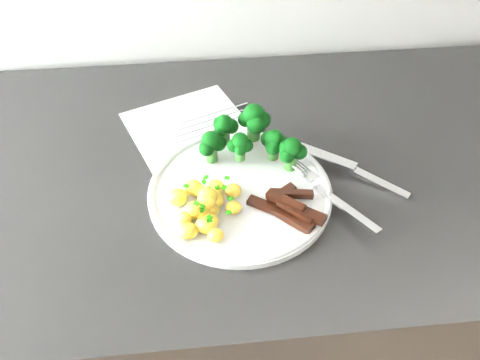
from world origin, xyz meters
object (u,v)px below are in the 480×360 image
Objects in this scene: beef_strips at (289,207)px; potatoes at (204,206)px; recipe_paper at (200,142)px; knife at (362,175)px; counter at (235,318)px; plate at (240,191)px; fork at (333,197)px; broccoli at (251,135)px.

potatoes is at bearing 174.98° from beef_strips.
recipe_paper is 0.26m from knife.
counter is 9.02× the size of plate.
plate is (0.05, -0.12, 0.01)m from recipe_paper.
recipe_paper is 2.86× the size of potatoes.
recipe_paper is at bearing 89.78° from potatoes.
plate is (0.01, -0.06, 0.47)m from counter.
counter is at bearing 122.56° from beef_strips.
counter is 23.09× the size of beef_strips.
counter is 0.50m from potatoes.
fork is at bearing -15.07° from plate.
fork reaches higher than knife.
beef_strips is (0.04, -0.12, -0.03)m from broccoli.
counter is at bearing 95.43° from plate.
counter is at bearing 166.29° from knife.
knife is at bearing -20.67° from broccoli.
beef_strips is 0.64× the size of knife.
counter is at bearing -52.33° from recipe_paper.
plate is at bearing -84.57° from counter.
beef_strips is at bearing -37.32° from plate.
potatoes reaches higher than plate.
recipe_paper is 0.21m from beef_strips.
plate reaches higher than recipe_paper.
knife is (0.24, 0.05, -0.01)m from potatoes.
broccoli reaches higher than knife.
beef_strips is at bearing -57.44° from counter.
broccoli reaches higher than fork.
beef_strips is 0.64× the size of fork.
plate is 2.41× the size of potatoes.
potatoes reaches higher than fork.
recipe_paper is at bearing 113.50° from plate.
broccoli is at bearing 107.71° from beef_strips.
potatoes reaches higher than beef_strips.
fork is (0.18, 0.00, -0.00)m from potatoes.
broccoli is 0.13m from beef_strips.
beef_strips is at bearing -55.54° from recipe_paper.
potatoes is (-0.08, -0.11, -0.03)m from broccoli.
beef_strips is at bearing -5.02° from potatoes.
potatoes is 0.25m from knife.
plate is 0.14m from fork.
broccoli is at bearing 55.43° from potatoes.
broccoli is 0.97× the size of knife.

